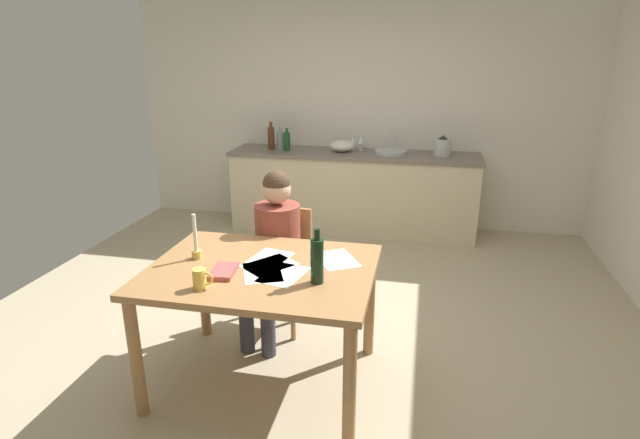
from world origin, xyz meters
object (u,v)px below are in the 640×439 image
wine_bottle_on_table (317,260)px  mixing_bowl (342,146)px  coffee_mug (200,279)px  candlestick (196,246)px  chair_at_table (283,261)px  wine_glass_near_sink (361,140)px  dining_table (262,284)px  bottle_wine_red (287,141)px  wine_glass_by_kettle (353,140)px  person_seated (274,245)px  book_magazine (224,271)px  sink_unit (391,152)px  stovetop_kettle (442,147)px  bottle_vinegar (280,139)px  bottle_oil (271,138)px

wine_bottle_on_table → mixing_bowl: wine_bottle_on_table is taller
coffee_mug → mixing_bowl: size_ratio=0.41×
wine_bottle_on_table → candlestick: bearing=167.4°
chair_at_table → wine_glass_near_sink: (0.26, 2.32, 0.52)m
dining_table → chair_at_table: 0.77m
bottle_wine_red → wine_glass_by_kettle: (0.71, 0.20, 0.00)m
person_seated → book_magazine: (-0.08, -0.72, 0.11)m
sink_unit → candlestick: bearing=-108.3°
wine_glass_near_sink → person_seated: bearing=-96.3°
chair_at_table → coffee_mug: 1.12m
wine_bottle_on_table → wine_glass_near_sink: 3.19m
wine_bottle_on_table → wine_glass_near_sink: bearing=93.4°
person_seated → mixing_bowl: 2.36m
stovetop_kettle → wine_glass_near_sink: (-0.90, 0.15, 0.01)m
sink_unit → wine_glass_by_kettle: (-0.44, 0.15, 0.09)m
wine_glass_near_sink → coffee_mug: bearing=-96.7°
chair_at_table → stovetop_kettle: 2.51m
dining_table → bottle_vinegar: size_ratio=5.09×
book_magazine → bottle_oil: (-0.65, 3.03, 0.24)m
wine_bottle_on_table → person_seated: bearing=122.8°
mixing_bowl → stovetop_kettle: bearing=-1.4°
chair_at_table → bottle_wine_red: size_ratio=3.48×
stovetop_kettle → wine_glass_by_kettle: stovetop_kettle is taller
bottle_vinegar → wine_bottle_on_table: bearing=-70.4°
bottle_oil → person_seated: bearing=-72.5°
candlestick → wine_glass_by_kettle: bearing=80.5°
book_magazine → bottle_vinegar: size_ratio=0.83×
candlestick → mixing_bowl: candlestick is taller
bottle_vinegar → chair_at_table: bearing=-73.6°
candlestick → bottle_vinegar: (-0.31, 2.89, 0.16)m
dining_table → book_magazine: book_magazine is taller
chair_at_table → mixing_bowl: size_ratio=3.18×
mixing_bowl → wine_glass_near_sink: size_ratio=1.78×
bottle_vinegar → wine_glass_near_sink: (0.90, 0.12, -0.00)m
chair_at_table → coffee_mug: bearing=-97.5°
coffee_mug → mixing_bowl: mixing_bowl is taller
bottle_oil → stovetop_kettle: bottle_oil is taller
chair_at_table → person_seated: size_ratio=0.73×
candlestick → wine_glass_by_kettle: same height
book_magazine → bottle_wine_red: 3.03m
dining_table → mixing_bowl: mixing_bowl is taller
coffee_mug → sink_unit: sink_unit is taller
coffee_mug → wine_bottle_on_table: 0.62m
wine_glass_by_kettle → chair_at_table: bearing=-94.1°
dining_table → book_magazine: bearing=-145.8°
chair_at_table → wine_glass_by_kettle: 2.38m
dining_table → candlestick: 0.46m
sink_unit → bottle_oil: size_ratio=1.17×
bottle_oil → wine_glass_near_sink: (1.00, 0.15, -0.02)m
mixing_bowl → wine_glass_near_sink: bearing=33.1°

